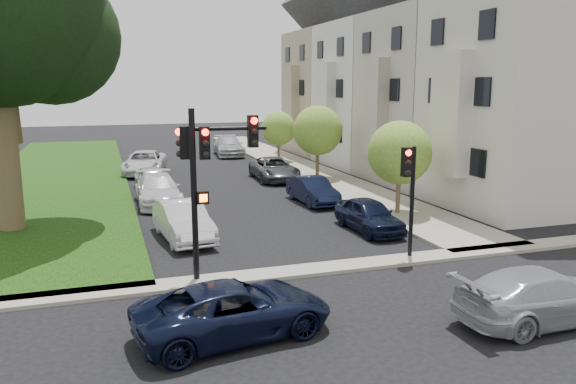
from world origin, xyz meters
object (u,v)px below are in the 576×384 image
object	(u,v)px
car_cross_far	(543,296)
traffic_signal_main	(207,164)
small_tree_a	(400,153)
car_parked_5	(183,221)
car_parked_7	(152,179)
car_cross_near	(234,310)
car_parked_4	(229,146)
car_parked_2	(274,169)
car_parked_6	(158,190)
car_parked_8	(145,163)
car_parked_1	(313,190)
traffic_signal_secondary	(409,182)
small_tree_b	(318,131)
small_tree_c	(278,129)
car_parked_0	(369,215)

from	to	relation	value
car_cross_far	traffic_signal_main	bearing A→B (deg)	51.31
small_tree_a	car_parked_5	world-z (taller)	small_tree_a
car_parked_5	car_parked_7	bearing A→B (deg)	85.36
car_cross_near	car_parked_4	size ratio (longest dim) A/B	0.87
car_parked_2	car_parked_6	xyz separation A→B (m)	(-7.45, -4.98, 0.03)
car_parked_6	car_parked_8	bearing A→B (deg)	89.77
traffic_signal_main	car_parked_2	distance (m)	18.15
traffic_signal_main	car_cross_near	distance (m)	4.90
car_cross_far	car_parked_6	xyz separation A→B (m)	(-7.75, 17.05, 0.05)
car_cross_far	car_parked_5	world-z (taller)	car_parked_5
traffic_signal_main	car_parked_1	size ratio (longest dim) A/B	1.30
car_parked_6	small_tree_a	bearing A→B (deg)	-29.30
car_parked_4	car_parked_7	world-z (taller)	car_parked_4
car_parked_1	car_parked_7	world-z (taller)	car_parked_7
traffic_signal_secondary	car_parked_5	distance (m)	8.58
small_tree_b	traffic_signal_main	bearing A→B (deg)	-121.25
small_tree_b	car_parked_8	bearing A→B (deg)	150.44
small_tree_c	car_cross_near	world-z (taller)	small_tree_c
car_cross_far	car_parked_1	world-z (taller)	car_cross_far
traffic_signal_secondary	car_cross_near	size ratio (longest dim) A/B	0.82
traffic_signal_secondary	car_parked_8	distance (m)	22.68
small_tree_b	car_parked_0	world-z (taller)	small_tree_b
car_cross_far	car_cross_near	bearing A→B (deg)	76.29
car_parked_0	car_parked_6	bearing A→B (deg)	132.00
car_parked_8	car_parked_1	bearing A→B (deg)	-48.25
small_tree_c	car_cross_far	xyz separation A→B (m)	(-2.27, -29.38, -1.86)
car_parked_0	car_parked_5	distance (m)	7.33
traffic_signal_secondary	car_parked_8	world-z (taller)	traffic_signal_secondary
traffic_signal_secondary	car_cross_near	bearing A→B (deg)	-150.29
car_parked_0	car_parked_1	size ratio (longest dim) A/B	0.98
traffic_signal_main	car_parked_6	world-z (taller)	traffic_signal_main
car_parked_6	car_parked_2	bearing A→B (deg)	34.09
small_tree_b	car_cross_far	distance (m)	21.61
car_parked_8	small_tree_a	bearing A→B (deg)	-46.61
small_tree_b	traffic_signal_secondary	world-z (taller)	small_tree_b
car_parked_2	car_parked_4	bearing A→B (deg)	92.37
small_tree_a	car_cross_near	size ratio (longest dim) A/B	0.91
traffic_signal_main	car_parked_0	bearing A→B (deg)	27.39
car_cross_near	car_cross_far	bearing A→B (deg)	-111.18
traffic_signal_main	car_parked_0	size ratio (longest dim) A/B	1.33
car_parked_5	car_parked_8	size ratio (longest dim) A/B	0.82
traffic_signal_main	car_parked_7	bearing A→B (deg)	91.45
car_parked_5	small_tree_b	bearing A→B (deg)	42.51
car_parked_5	small_tree_a	bearing A→B (deg)	-0.12
car_parked_4	car_parked_6	bearing A→B (deg)	-107.74
car_parked_2	car_parked_5	distance (m)	13.70
traffic_signal_secondary	car_parked_8	xyz separation A→B (m)	(-7.01, 21.48, -1.92)
small_tree_c	car_parked_6	bearing A→B (deg)	-129.09
small_tree_b	car_cross_near	xyz separation A→B (m)	(-9.74, -19.75, -2.37)
car_cross_near	car_cross_far	distance (m)	7.65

